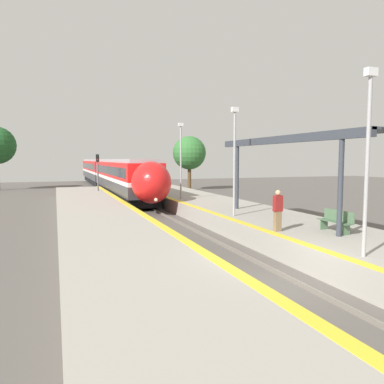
# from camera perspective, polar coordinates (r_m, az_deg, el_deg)

# --- Properties ---
(ground_plane) EXTENTS (120.00, 120.00, 0.00)m
(ground_plane) POSITION_cam_1_polar(r_m,az_deg,el_deg) (12.10, 12.53, -13.85)
(ground_plane) COLOR #56514C
(rail_left) EXTENTS (0.08, 90.00, 0.15)m
(rail_left) POSITION_cam_1_polar(r_m,az_deg,el_deg) (11.72, 9.48, -14.04)
(rail_left) COLOR slate
(rail_left) RESTS_ON ground_plane
(rail_right) EXTENTS (0.08, 90.00, 0.15)m
(rail_right) POSITION_cam_1_polar(r_m,az_deg,el_deg) (12.47, 15.39, -12.98)
(rail_right) COLOR slate
(rail_right) RESTS_ON ground_plane
(train) EXTENTS (2.87, 47.57, 3.91)m
(train) POSITION_cam_1_polar(r_m,az_deg,el_deg) (47.81, -12.63, 2.91)
(train) COLOR black
(train) RESTS_ON ground_plane
(platform_right) EXTENTS (4.91, 64.00, 0.95)m
(platform_right) POSITION_cam_1_polar(r_m,az_deg,el_deg) (14.54, 26.56, -9.12)
(platform_right) COLOR #9E998E
(platform_right) RESTS_ON ground_plane
(platform_left) EXTENTS (4.54, 64.00, 0.95)m
(platform_left) POSITION_cam_1_polar(r_m,az_deg,el_deg) (10.46, -6.51, -14.09)
(platform_left) COLOR #9E998E
(platform_left) RESTS_ON ground_plane
(platform_bench) EXTENTS (0.44, 1.69, 0.89)m
(platform_bench) POSITION_cam_1_polar(r_m,az_deg,el_deg) (16.28, 21.14, -4.06)
(platform_bench) COLOR #4C6B4C
(platform_bench) RESTS_ON platform_right
(person_waiting) EXTENTS (0.36, 0.22, 1.70)m
(person_waiting) POSITION_cam_1_polar(r_m,az_deg,el_deg) (15.70, 12.94, -2.67)
(person_waiting) COLOR #7F6647
(person_waiting) RESTS_ON platform_right
(railway_signal) EXTENTS (0.28, 0.28, 4.35)m
(railway_signal) POSITION_cam_1_polar(r_m,az_deg,el_deg) (36.16, -14.16, 2.92)
(railway_signal) COLOR #59595E
(railway_signal) RESTS_ON ground_plane
(lamppost_near) EXTENTS (0.36, 0.20, 5.60)m
(lamppost_near) POSITION_cam_1_polar(r_m,az_deg,el_deg) (12.31, 25.20, 5.68)
(lamppost_near) COLOR #9E9EA3
(lamppost_near) RESTS_ON platform_right
(lamppost_mid) EXTENTS (0.36, 0.20, 5.60)m
(lamppost_mid) POSITION_cam_1_polar(r_m,az_deg,el_deg) (19.52, 6.49, 5.70)
(lamppost_mid) COLOR #9E9EA3
(lamppost_mid) RESTS_ON platform_right
(lamppost_far) EXTENTS (0.36, 0.20, 5.60)m
(lamppost_far) POSITION_cam_1_polar(r_m,az_deg,el_deg) (27.65, -1.72, 5.52)
(lamppost_far) COLOR #9E9EA3
(lamppost_far) RESTS_ON platform_right
(station_canopy) EXTENTS (2.02, 11.58, 4.06)m
(station_canopy) POSITION_cam_1_polar(r_m,az_deg,el_deg) (18.98, 14.47, 7.41)
(station_canopy) COLOR #333842
(station_canopy) RESTS_ON platform_right
(background_tree_right) EXTENTS (4.17, 4.17, 6.77)m
(background_tree_right) POSITION_cam_1_polar(r_m,az_deg,el_deg) (47.04, -0.40, 5.95)
(background_tree_right) COLOR brown
(background_tree_right) RESTS_ON ground_plane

